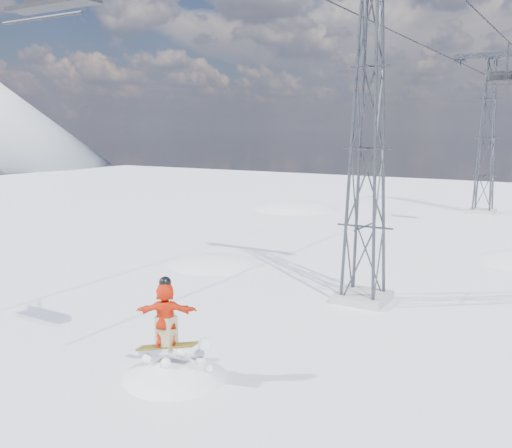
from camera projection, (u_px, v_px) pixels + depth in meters
The scene contains 7 objects.
ground at pixel (220, 379), 14.26m from camera, with size 120.00×120.00×0.00m, color white.
snow_terrain at pixel (347, 379), 36.27m from camera, with size 39.00×37.00×22.00m.
lift_tower_near at pixel (367, 149), 19.73m from camera, with size 5.20×1.80×11.43m.
lift_tower_far at pixel (487, 138), 40.93m from camera, with size 5.20×1.80×11.43m.
haul_cables at pixel (450, 34), 28.58m from camera, with size 4.46×51.00×0.06m.
snowboarder_jump at pixel (177, 437), 14.62m from camera, with size 4.40×4.40×6.63m.
lift_chair_mid at pixel (506, 77), 31.61m from camera, with size 1.87×0.54×2.32m.
Camera 1 is at (7.63, -11.07, 6.21)m, focal length 40.00 mm.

